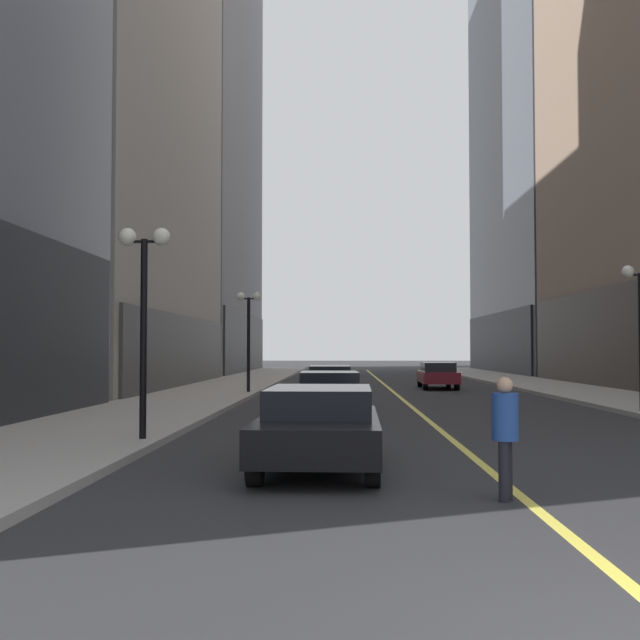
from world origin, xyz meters
The scene contains 15 objects.
ground_plane centered at (0.00, 35.00, 0.00)m, with size 200.00×200.00×0.00m, color #2D2D30.
sidewalk_left centered at (-8.25, 35.00, 0.07)m, with size 4.50×78.00×0.15m, color #ADA8A0.
sidewalk_right centered at (8.25, 35.00, 0.07)m, with size 4.50×78.00×0.15m, color #ADA8A0.
lane_centre_stripe centered at (0.00, 35.00, 0.00)m, with size 0.16×70.00×0.01m, color #E5D64C.
building_left_mid centered at (-15.73, 34.50, 15.23)m, with size 10.66×24.00×30.61m.
building_left_far centered at (-18.11, 60.00, 26.31)m, with size 15.41×26.00×52.76m.
building_right_far centered at (17.86, 60.00, 25.02)m, with size 14.91×26.00×50.18m.
car_black centered at (-2.74, 7.94, 0.72)m, with size 1.99×4.68×1.32m.
car_grey centered at (-2.73, 17.16, 0.72)m, with size 1.95×4.20×1.32m.
car_silver centered at (-2.85, 25.42, 0.72)m, with size 1.86×4.65×1.32m.
car_maroon centered at (2.40, 34.06, 0.72)m, with size 1.81×4.78×1.32m.
pedestrian_in_blue_hoodie centered at (-0.26, 5.33, 0.92)m, with size 0.45×0.45×1.59m.
street_lamp_left_near centered at (-6.40, 10.81, 3.26)m, with size 1.06×0.36×4.43m.
street_lamp_left_far centered at (-6.40, 28.36, 3.26)m, with size 1.06×0.36×4.43m.
street_lamp_right_mid centered at (6.40, 18.14, 3.26)m, with size 1.06×0.36×4.43m.
Camera 1 is at (-2.36, -4.73, 1.94)m, focal length 43.33 mm.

